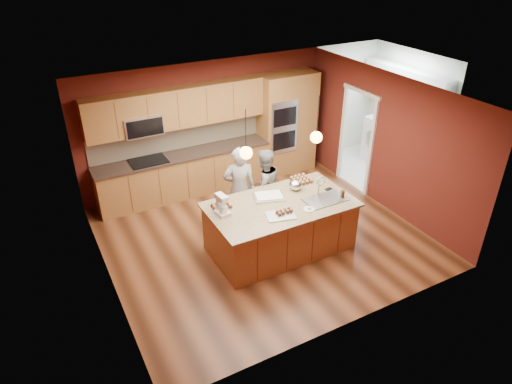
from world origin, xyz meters
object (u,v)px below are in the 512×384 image
island (281,226)px  stand_mixer (222,206)px  mixing_bowl (296,185)px  person_right (264,186)px  person_left (239,189)px

island → stand_mixer: 1.20m
mixing_bowl → person_right: bearing=113.4°
stand_mixer → mixing_bowl: bearing=-2.5°
island → person_left: person_left is taller
person_left → stand_mixer: size_ratio=4.65×
island → person_right: bearing=78.8°
person_right → island: bearing=73.1°
island → stand_mixer: (-1.03, 0.17, 0.60)m
stand_mixer → mixing_bowl: 1.50m
person_right → mixing_bowl: person_right is taller
person_left → mixing_bowl: size_ratio=6.99×
person_right → mixing_bowl: size_ratio=6.30×
person_left → stand_mixer: 1.07m
island → person_right: (0.19, 0.95, 0.27)m
person_left → mixing_bowl: (0.80, -0.65, 0.19)m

